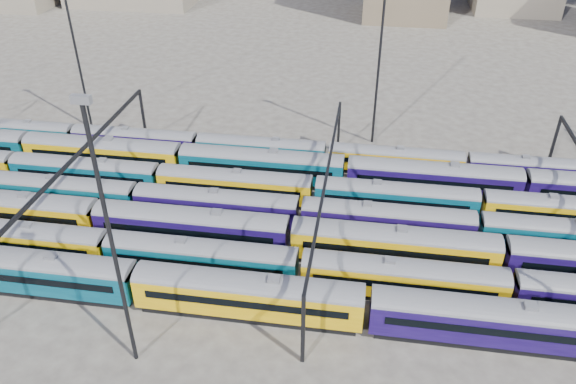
# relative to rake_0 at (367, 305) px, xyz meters

# --- Properties ---
(ground) EXTENTS (500.00, 500.00, 0.00)m
(ground) POSITION_rel_rake_0_xyz_m (-15.46, 15.00, -2.96)
(ground) COLOR #423E38
(ground) RESTS_ON ground
(rake_0) EXTENTS (136.86, 3.34, 5.63)m
(rake_0) POSITION_rel_rake_0_xyz_m (0.00, 0.00, 0.00)
(rake_0) COLOR black
(rake_0) RESTS_ON ground
(rake_1) EXTENTS (104.82, 3.07, 5.17)m
(rake_1) POSITION_rel_rake_0_xyz_m (3.44, 5.00, -0.24)
(rake_1) COLOR black
(rake_1) RESTS_ON ground
(rake_2) EXTENTS (136.05, 3.32, 5.60)m
(rake_2) POSITION_rel_rake_0_xyz_m (-8.85, 10.00, -0.02)
(rake_2) COLOR black
(rake_2) RESTS_ON ground
(rake_3) EXTENTS (101.71, 2.98, 5.02)m
(rake_3) POSITION_rel_rake_0_xyz_m (-18.65, 15.00, -0.32)
(rake_3) COLOR black
(rake_3) RESTS_ON ground
(rake_4) EXTENTS (101.33, 2.97, 5.00)m
(rake_4) POSITION_rel_rake_0_xyz_m (-17.57, 20.00, -0.33)
(rake_4) COLOR black
(rake_4) RESTS_ON ground
(rake_5) EXTENTS (112.57, 3.29, 5.56)m
(rake_5) POSITION_rel_rake_0_xyz_m (-15.03, 25.00, -0.04)
(rake_5) COLOR black
(rake_5) RESTS_ON ground
(rake_6) EXTENTS (94.20, 2.76, 4.64)m
(rake_6) POSITION_rel_rake_0_xyz_m (-16.11, 30.00, -0.52)
(rake_6) COLOR black
(rake_6) RESTS_ON ground
(gantry_1) EXTENTS (0.35, 40.35, 8.03)m
(gantry_1) POSITION_rel_rake_0_xyz_m (-35.46, 15.00, 3.83)
(gantry_1) COLOR black
(gantry_1) RESTS_ON ground
(gantry_2) EXTENTS (0.35, 40.35, 8.03)m
(gantry_2) POSITION_rel_rake_0_xyz_m (-5.46, 15.00, 3.83)
(gantry_2) COLOR black
(gantry_2) RESTS_ON ground
(mast_1) EXTENTS (1.40, 0.50, 25.60)m
(mast_1) POSITION_rel_rake_0_xyz_m (-45.46, 37.00, 11.01)
(mast_1) COLOR black
(mast_1) RESTS_ON ground
(mast_2) EXTENTS (1.40, 0.50, 25.60)m
(mast_2) POSITION_rel_rake_0_xyz_m (-20.46, -7.00, 11.01)
(mast_2) COLOR black
(mast_2) RESTS_ON ground
(mast_3) EXTENTS (1.40, 0.50, 25.60)m
(mast_3) POSITION_rel_rake_0_xyz_m (-0.46, 39.00, 11.01)
(mast_3) COLOR black
(mast_3) RESTS_ON ground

